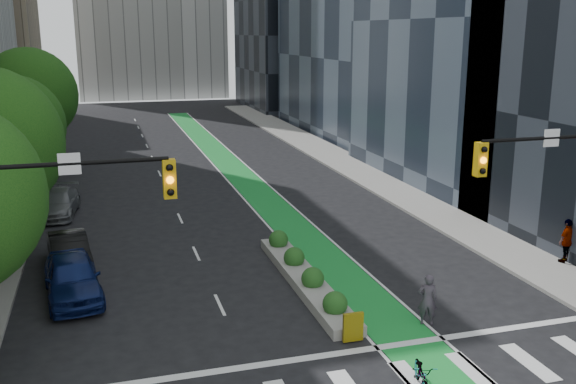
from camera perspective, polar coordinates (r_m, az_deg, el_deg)
ground at (r=20.14m, az=4.46°, el=-15.86°), size 160.00×160.00×0.00m
sidewalk_left at (r=42.79m, az=-23.20°, el=-0.52°), size 3.60×90.00×0.15m
sidewalk_right at (r=46.16m, az=7.20°, el=1.53°), size 3.60×90.00×0.15m
bike_lane_paint at (r=48.25m, az=-4.84°, el=2.05°), size 2.20×70.00×0.01m
building_dark_end at (r=88.37m, az=1.04°, el=16.68°), size 14.00×18.00×28.00m
tree_midfar at (r=38.87m, az=-23.20°, el=5.44°), size 5.60×5.60×7.76m
tree_far at (r=48.68m, az=-22.01°, el=7.97°), size 6.60×6.60×9.00m
signal_left at (r=17.69m, az=-23.27°, el=-4.40°), size 6.14×0.51×7.20m
median_planter at (r=26.33m, az=1.48°, el=-7.45°), size 1.20×10.26×1.10m
bicycle at (r=19.48m, az=11.81°, el=-15.61°), size 1.15×1.94×0.97m
cyclist at (r=23.24m, az=12.29°, el=-9.33°), size 0.79×0.66×1.86m
parked_car_left_near at (r=26.22m, az=-18.62°, el=-7.21°), size 2.54×5.15×1.69m
parked_car_left_mid at (r=29.59m, az=-18.88°, el=-5.01°), size 2.16×4.65×1.48m
parked_car_left_far at (r=38.10m, az=-19.76°, el=-0.93°), size 2.50×5.04×1.41m
pedestrian_far at (r=30.67m, az=23.56°, el=-3.99°), size 1.25×0.86×1.97m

